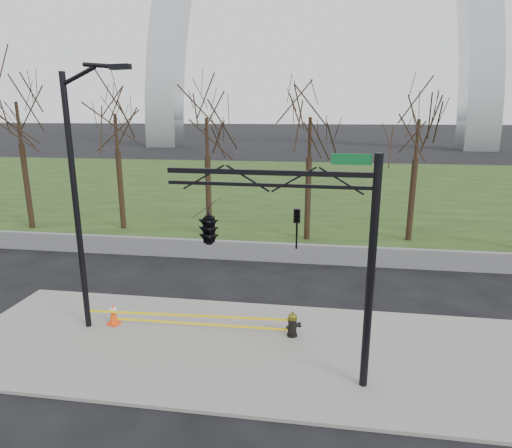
# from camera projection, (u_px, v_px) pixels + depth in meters

# --- Properties ---
(ground) EXTENTS (500.00, 500.00, 0.00)m
(ground) POSITION_uv_depth(u_px,v_px,m) (253.00, 350.00, 12.95)
(ground) COLOR black
(ground) RESTS_ON ground
(sidewalk) EXTENTS (18.00, 6.00, 0.10)m
(sidewalk) POSITION_uv_depth(u_px,v_px,m) (253.00, 348.00, 12.93)
(sidewalk) COLOR gray
(sidewalk) RESTS_ON ground
(grass_strip) EXTENTS (120.00, 40.00, 0.06)m
(grass_strip) POSITION_uv_depth(u_px,v_px,m) (302.00, 186.00, 41.65)
(grass_strip) COLOR #1F3412
(grass_strip) RESTS_ON ground
(guardrail) EXTENTS (60.00, 0.30, 0.90)m
(guardrail) POSITION_uv_depth(u_px,v_px,m) (279.00, 252.00, 20.49)
(guardrail) COLOR #59595B
(guardrail) RESTS_ON ground
(tree_row) EXTENTS (42.77, 4.00, 7.95)m
(tree_row) POSITION_uv_depth(u_px,v_px,m) (258.00, 167.00, 23.67)
(tree_row) COLOR black
(tree_row) RESTS_ON ground
(fire_hydrant) EXTENTS (0.50, 0.36, 0.81)m
(fire_hydrant) POSITION_uv_depth(u_px,v_px,m) (293.00, 325.00, 13.48)
(fire_hydrant) COLOR black
(fire_hydrant) RESTS_ON sidewalk
(traffic_cone) EXTENTS (0.48, 0.48, 0.73)m
(traffic_cone) POSITION_uv_depth(u_px,v_px,m) (113.00, 314.00, 14.23)
(traffic_cone) COLOR #FC430D
(traffic_cone) RESTS_ON sidewalk
(street_light) EXTENTS (2.36, 0.69, 8.21)m
(street_light) POSITION_uv_depth(u_px,v_px,m) (80.00, 188.00, 12.97)
(street_light) COLOR black
(street_light) RESTS_ON ground
(traffic_signal_mast) EXTENTS (5.10, 2.50, 6.00)m
(traffic_signal_mast) POSITION_uv_depth(u_px,v_px,m) (239.00, 226.00, 10.70)
(traffic_signal_mast) COLOR black
(traffic_signal_mast) RESTS_ON ground
(caution_tape) EXTENTS (6.64, 0.35, 0.42)m
(caution_tape) POSITION_uv_depth(u_px,v_px,m) (194.00, 319.00, 13.82)
(caution_tape) COLOR yellow
(caution_tape) RESTS_ON ground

